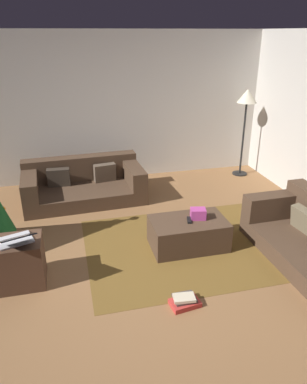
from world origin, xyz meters
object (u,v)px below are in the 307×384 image
Objects in this scene: tv_remote at (189,220)px; side_table at (19,262)px; laptop at (16,239)px; couch_left at (83,184)px; book_stack at (185,301)px; ottoman at (188,233)px; corner_lamp at (247,103)px; gift_box at (198,214)px.

tv_remote is 0.30× the size of side_table.
tv_remote is at bearing 9.34° from laptop.
couch_left reaches higher than tv_remote.
couch_left is 2.28m from side_table.
couch_left is 3.02m from book_stack.
ottoman is at bearing 69.60° from book_stack.
corner_lamp reaches higher than ottoman.
ottoman is at bearing 120.03° from couch_left.
tv_remote is (0.00, -0.01, 0.20)m from ottoman.
gift_box is 0.14m from tv_remote.
side_table is 0.33× the size of corner_lamp.
gift_box is 2.96m from corner_lamp.
ottoman is 0.59× the size of corner_lamp.
ottoman is 0.29m from gift_box.
corner_lamp is (3.86, 2.53, 1.11)m from side_table.
tv_remote is at bearing -86.73° from ottoman.
side_table is at bearing -158.30° from tv_remote.
tv_remote is (-0.13, -0.04, -0.06)m from gift_box.
gift_box is 1.18× the size of tv_remote.
corner_lamp reaches higher than gift_box.
corner_lamp is (1.83, 2.26, 0.99)m from tv_remote.
gift_box reaches higher than ottoman.
gift_box is 2.17m from laptop.
book_stack is (1.61, -0.71, -0.54)m from laptop.
side_table is 0.33m from laptop.
laptop reaches higher than side_table.
couch_left is 2.36m from laptop.
corner_lamp is (1.70, 2.23, 0.93)m from gift_box.
couch_left is 12.14× the size of tv_remote.
couch_left is 3.26m from corner_lamp.
couch_left is 6.11× the size of book_stack.
side_table is (-2.02, -0.28, 0.08)m from ottoman.
corner_lamp reaches higher than laptop.
book_stack is at bearing -115.81° from gift_box.
laptop is (-2.00, -0.33, 0.20)m from tv_remote.
gift_box is 0.35× the size of side_table.
gift_box is (1.32, -1.83, 0.20)m from couch_left.
corner_lamp is (3.03, 0.40, 1.13)m from couch_left.
tv_remote is 0.10× the size of corner_lamp.
tv_remote reaches higher than book_stack.
laptop is (0.02, -0.07, 0.32)m from side_table.
corner_lamp reaches higher than couch_left.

